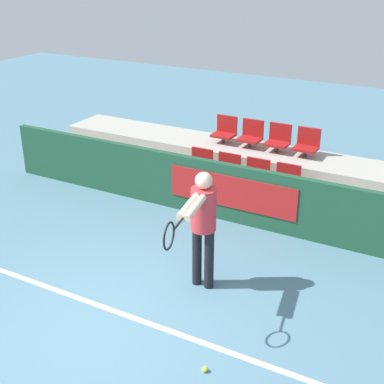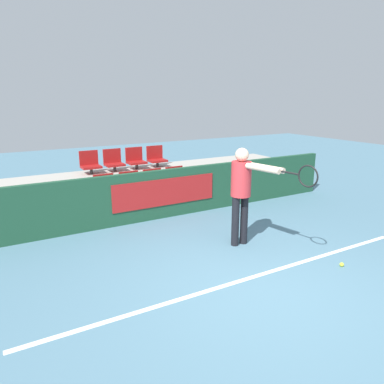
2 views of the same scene
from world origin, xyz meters
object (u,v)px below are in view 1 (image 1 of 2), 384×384
(stadium_chair_5, at_px, (251,135))
(stadium_chair_7, at_px, (307,144))
(stadium_chair_4, at_px, (225,131))
(tennis_player, at_px, (202,219))
(stadium_chair_3, at_px, (286,181))
(stadium_chair_0, at_px, (200,164))
(stadium_chair_2, at_px, (256,175))
(stadium_chair_1, at_px, (227,170))
(tennis_ball, at_px, (205,369))
(stadium_chair_6, at_px, (278,139))

(stadium_chair_5, xyz_separation_m, stadium_chair_7, (1.13, 0.00, 0.00))
(stadium_chair_4, relative_size, stadium_chair_5, 1.00)
(tennis_player, bearing_deg, stadium_chair_3, 75.94)
(stadium_chair_7, bearing_deg, stadium_chair_0, -147.66)
(stadium_chair_2, relative_size, stadium_chair_7, 1.00)
(stadium_chair_4, height_order, stadium_chair_5, same)
(stadium_chair_1, distance_m, tennis_ball, 4.58)
(stadium_chair_6, bearing_deg, stadium_chair_1, -117.77)
(stadium_chair_0, xyz_separation_m, stadium_chair_7, (1.69, 1.07, 0.36))
(tennis_ball, bearing_deg, stadium_chair_0, 118.57)
(stadium_chair_1, height_order, stadium_chair_5, stadium_chair_5)
(stadium_chair_1, xyz_separation_m, tennis_ball, (1.72, -4.20, -0.57))
(stadium_chair_6, relative_size, tennis_player, 0.31)
(stadium_chair_2, height_order, stadium_chair_5, stadium_chair_5)
(stadium_chair_2, relative_size, stadium_chair_4, 1.00)
(stadium_chair_5, bearing_deg, tennis_player, -76.39)
(stadium_chair_3, relative_size, stadium_chair_7, 1.00)
(stadium_chair_2, height_order, stadium_chair_6, stadium_chair_6)
(stadium_chair_1, bearing_deg, stadium_chair_6, 62.23)
(stadium_chair_3, distance_m, stadium_chair_4, 2.03)
(tennis_player, distance_m, tennis_ball, 1.92)
(stadium_chair_4, distance_m, tennis_player, 4.13)
(stadium_chair_2, bearing_deg, stadium_chair_5, 117.77)
(stadium_chair_6, bearing_deg, stadium_chair_7, 0.00)
(tennis_ball, bearing_deg, stadium_chair_3, 98.09)
(stadium_chair_3, relative_size, stadium_chair_4, 1.00)
(stadium_chair_4, bearing_deg, tennis_ball, -66.54)
(stadium_chair_2, bearing_deg, stadium_chair_6, 90.00)
(stadium_chair_3, height_order, tennis_ball, stadium_chair_3)
(stadium_chair_3, bearing_deg, tennis_ball, -81.91)
(stadium_chair_1, bearing_deg, stadium_chair_0, 180.00)
(stadium_chair_3, bearing_deg, stadium_chair_1, 180.00)
(stadium_chair_6, bearing_deg, stadium_chair_2, -90.00)
(stadium_chair_2, xyz_separation_m, stadium_chair_7, (0.56, 1.07, 0.36))
(stadium_chair_1, xyz_separation_m, tennis_player, (0.93, -2.78, 0.45))
(stadium_chair_6, height_order, tennis_ball, stadium_chair_6)
(stadium_chair_3, bearing_deg, stadium_chair_7, 90.00)
(stadium_chair_3, xyz_separation_m, tennis_ball, (0.60, -4.20, -0.57))
(stadium_chair_0, height_order, stadium_chair_4, stadium_chair_4)
(stadium_chair_0, xyz_separation_m, stadium_chair_5, (0.56, 1.07, 0.36))
(stadium_chair_1, height_order, tennis_player, tennis_player)
(tennis_ball, bearing_deg, stadium_chair_4, 113.46)
(stadium_chair_1, bearing_deg, tennis_player, -71.46)
(stadium_chair_0, distance_m, stadium_chair_1, 0.56)
(stadium_chair_7, bearing_deg, stadium_chair_4, 180.00)
(stadium_chair_1, distance_m, stadium_chair_7, 1.60)
(stadium_chair_0, relative_size, stadium_chair_4, 1.00)
(stadium_chair_6, xyz_separation_m, stadium_chair_7, (0.56, 0.00, 0.00))
(stadium_chair_7, bearing_deg, stadium_chair_1, -136.48)
(stadium_chair_4, xyz_separation_m, stadium_chair_7, (1.69, 0.00, 0.00))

